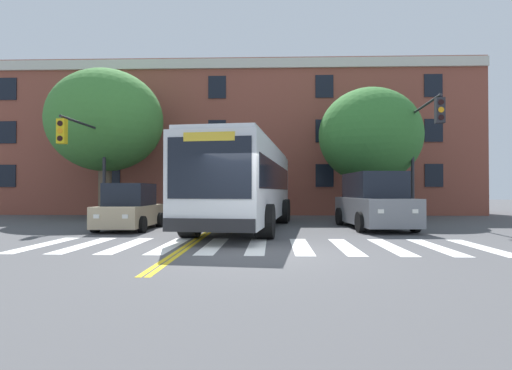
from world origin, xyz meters
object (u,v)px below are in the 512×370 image
car_tan_near_lane (130,208)px  traffic_light_near_corner (423,139)px  street_tree_curbside_small (105,121)px  city_bus (246,183)px  street_tree_curbside_large (370,136)px  traffic_light_far_corner (87,150)px  car_grey_far_lane (373,202)px

car_tan_near_lane → traffic_light_near_corner: (12.34, 2.62, 3.03)m
car_tan_near_lane → street_tree_curbside_small: size_ratio=0.47×
city_bus → street_tree_curbside_large: 8.32m
traffic_light_far_corner → street_tree_curbside_small: 4.04m
car_grey_far_lane → traffic_light_far_corner: 12.80m
car_tan_near_lane → traffic_light_far_corner: 4.52m
car_tan_near_lane → car_grey_far_lane: car_grey_far_lane is taller
traffic_light_far_corner → street_tree_curbside_small: bearing=100.1°
car_grey_far_lane → traffic_light_near_corner: bearing=35.2°
car_tan_near_lane → car_grey_far_lane: (9.63, 0.71, 0.24)m
car_tan_near_lane → traffic_light_near_corner: 12.97m
street_tree_curbside_large → street_tree_curbside_small: bearing=178.7°
street_tree_curbside_small → traffic_light_far_corner: bearing=-79.9°
traffic_light_near_corner → traffic_light_far_corner: 15.19m
city_bus → traffic_light_near_corner: size_ratio=2.07×
car_tan_near_lane → street_tree_curbside_large: bearing=27.6°
traffic_light_near_corner → city_bus: bearing=-166.5°
car_tan_near_lane → street_tree_curbside_large: size_ratio=0.51×
street_tree_curbside_large → city_bus: bearing=-142.0°
traffic_light_near_corner → street_tree_curbside_small: size_ratio=0.69×
traffic_light_near_corner → street_tree_curbside_small: bearing=168.2°
traffic_light_near_corner → traffic_light_far_corner: (-15.18, -0.17, -0.50)m
traffic_light_near_corner → street_tree_curbside_large: size_ratio=0.75×
traffic_light_far_corner → street_tree_curbside_small: (-0.62, 3.48, 1.96)m
car_tan_near_lane → car_grey_far_lane: size_ratio=0.73×
traffic_light_far_corner → street_tree_curbside_large: bearing=13.1°
traffic_light_near_corner → street_tree_curbside_large: (-1.58, 2.99, 0.54)m
street_tree_curbside_large → car_grey_far_lane: bearing=-102.9°
street_tree_curbside_large → traffic_light_far_corner: bearing=-166.9°
car_grey_far_lane → car_tan_near_lane: bearing=-175.8°
city_bus → traffic_light_near_corner: 8.30m
traffic_light_near_corner → traffic_light_far_corner: bearing=-179.4°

